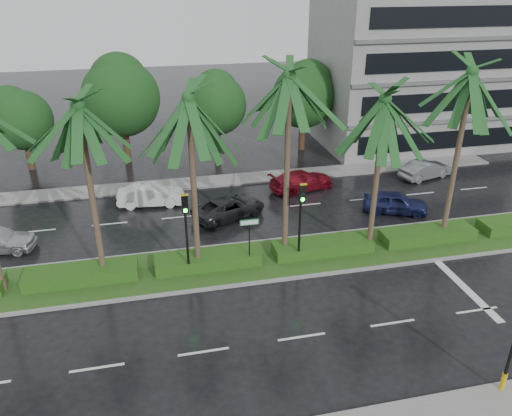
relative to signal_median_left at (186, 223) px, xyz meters
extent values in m
plane|color=black|center=(4.00, -0.30, -3.00)|extent=(120.00, 120.00, 0.00)
cube|color=slate|center=(4.00, 11.70, -2.94)|extent=(40.00, 2.00, 0.12)
cube|color=gray|center=(4.00, 0.70, -2.93)|extent=(36.00, 4.00, 0.14)
cube|color=#264A18|center=(4.00, 0.70, -2.85)|extent=(35.60, 3.70, 0.02)
cube|color=#174012|center=(-5.00, 0.70, -2.55)|extent=(5.20, 1.40, 0.60)
cube|color=#174012|center=(1.00, 0.70, -2.55)|extent=(5.20, 1.40, 0.60)
cube|color=#174012|center=(7.00, 0.70, -2.55)|extent=(5.20, 1.40, 0.60)
cube|color=#174012|center=(13.00, 0.70, -2.55)|extent=(5.20, 1.40, 0.60)
cube|color=silver|center=(-8.00, 6.70, -2.99)|extent=(2.00, 0.12, 0.01)
cube|color=silver|center=(-4.00, -5.30, -2.99)|extent=(2.00, 0.12, 0.01)
cube|color=silver|center=(-4.00, 6.70, -2.99)|extent=(2.00, 0.12, 0.01)
cube|color=silver|center=(0.00, -5.30, -2.99)|extent=(2.00, 0.12, 0.01)
cube|color=silver|center=(0.00, 6.70, -2.99)|extent=(2.00, 0.12, 0.01)
cube|color=silver|center=(4.00, -5.30, -2.99)|extent=(2.00, 0.12, 0.01)
cube|color=silver|center=(4.00, 6.70, -2.99)|extent=(2.00, 0.12, 0.01)
cube|color=silver|center=(8.00, -5.30, -2.99)|extent=(2.00, 0.12, 0.01)
cube|color=silver|center=(8.00, 6.70, -2.99)|extent=(2.00, 0.12, 0.01)
cube|color=silver|center=(12.00, -5.30, -2.99)|extent=(2.00, 0.12, 0.01)
cube|color=silver|center=(12.00, 6.70, -2.99)|extent=(2.00, 0.12, 0.01)
cube|color=silver|center=(16.00, 6.70, -2.99)|extent=(2.00, 0.12, 0.01)
cube|color=silver|center=(20.00, 6.70, -2.99)|extent=(2.00, 0.12, 0.01)
cube|color=silver|center=(12.50, -3.30, -2.99)|extent=(0.40, 6.00, 0.01)
cylinder|color=#453A28|center=(-8.50, 0.70, -2.63)|extent=(0.40, 0.40, 0.44)
cylinder|color=#453A28|center=(-4.00, 0.80, 1.32)|extent=(0.28, 0.28, 8.33)
cylinder|color=#453A28|center=(-4.00, 0.80, -2.63)|extent=(0.40, 0.40, 0.44)
cylinder|color=#453A28|center=(0.50, 0.60, 1.38)|extent=(0.28, 0.28, 8.45)
cylinder|color=#453A28|center=(0.50, 0.60, -2.63)|extent=(0.40, 0.40, 0.44)
cylinder|color=#453A28|center=(5.00, 0.90, 1.72)|extent=(0.28, 0.28, 9.14)
cylinder|color=#453A28|center=(5.00, 0.90, -2.63)|extent=(0.40, 0.40, 0.44)
cylinder|color=#453A28|center=(9.50, 0.50, 1.13)|extent=(0.28, 0.28, 7.95)
cylinder|color=#453A28|center=(9.50, 0.50, -2.63)|extent=(0.40, 0.40, 0.44)
cylinder|color=#453A28|center=(14.00, 0.80, 1.63)|extent=(0.28, 0.28, 8.95)
cylinder|color=#453A28|center=(14.00, 0.80, -2.63)|extent=(0.40, 0.40, 0.44)
cylinder|color=black|center=(10.00, -9.60, -1.18)|extent=(0.12, 0.12, 3.40)
cylinder|color=gold|center=(10.00, -9.60, -2.53)|extent=(0.18, 0.18, 0.70)
cylinder|color=black|center=(0.00, 0.10, -1.15)|extent=(0.12, 0.12, 3.40)
cube|color=black|center=(0.00, -0.08, 1.00)|extent=(0.30, 0.18, 0.90)
cube|color=gold|center=(0.00, -0.20, 1.48)|extent=(0.34, 0.12, 0.06)
cylinder|color=black|center=(0.00, -0.18, 1.30)|extent=(0.18, 0.04, 0.18)
cylinder|color=black|center=(0.00, -0.18, 1.00)|extent=(0.18, 0.04, 0.18)
cylinder|color=#0CE519|center=(0.00, -0.18, 0.70)|extent=(0.18, 0.04, 0.18)
cylinder|color=black|center=(5.50, 0.10, -1.15)|extent=(0.12, 0.12, 3.40)
cube|color=black|center=(5.50, -0.08, 1.00)|extent=(0.30, 0.18, 0.90)
cube|color=gold|center=(5.50, -0.20, 1.48)|extent=(0.34, 0.12, 0.06)
cylinder|color=black|center=(5.50, -0.18, 1.30)|extent=(0.18, 0.04, 0.18)
cylinder|color=black|center=(5.50, -0.18, 1.00)|extent=(0.18, 0.04, 0.18)
cylinder|color=#0CE519|center=(5.50, -0.18, 0.70)|extent=(0.18, 0.04, 0.18)
cylinder|color=black|center=(3.00, 0.20, -1.55)|extent=(0.06, 0.06, 2.60)
cube|color=#0C5926|center=(3.00, 0.17, -0.40)|extent=(0.95, 0.04, 0.30)
cube|color=white|center=(3.00, 0.15, -0.40)|extent=(0.85, 0.01, 0.22)
cylinder|color=#3B281B|center=(-10.00, 17.20, -1.96)|extent=(0.52, 0.52, 2.08)
sphere|color=#143615|center=(-10.00, 17.20, 0.74)|extent=(4.27, 4.27, 4.27)
sphere|color=#143615|center=(-10.00, 17.50, 1.57)|extent=(3.20, 3.20, 3.20)
cylinder|color=#3B281B|center=(-3.00, 17.20, -1.62)|extent=(0.52, 0.52, 2.76)
sphere|color=#143615|center=(-3.00, 17.20, 1.97)|extent=(5.68, 5.68, 5.68)
sphere|color=#143615|center=(-3.00, 17.50, 3.07)|extent=(4.26, 4.26, 4.26)
cylinder|color=#3B281B|center=(4.00, 17.20, -1.86)|extent=(0.52, 0.52, 2.27)
sphere|color=#143615|center=(4.00, 17.20, 1.09)|extent=(4.67, 4.67, 4.67)
sphere|color=#143615|center=(4.00, 17.50, 2.00)|extent=(3.50, 3.50, 3.50)
cylinder|color=#3B281B|center=(11.00, 17.20, -1.78)|extent=(0.52, 0.52, 2.43)
sphere|color=#143615|center=(11.00, 17.20, 1.38)|extent=(5.00, 5.00, 5.00)
sphere|color=#143615|center=(11.00, 17.50, 2.35)|extent=(3.75, 3.75, 3.75)
cylinder|color=#3B281B|center=(18.00, 17.20, -1.81)|extent=(0.52, 0.52, 2.37)
sphere|color=#143615|center=(18.00, 17.20, 1.27)|extent=(4.87, 4.87, 4.87)
sphere|color=#143615|center=(18.00, 17.50, 2.21)|extent=(3.65, 3.65, 3.65)
cube|color=gray|center=(21.00, 17.70, 3.00)|extent=(16.00, 10.00, 12.00)
imported|color=white|center=(-1.50, 8.84, -2.32)|extent=(1.82, 4.23, 1.35)
imported|color=#242427|center=(3.00, 6.09, -2.37)|extent=(3.74, 4.95, 1.25)
imported|color=maroon|center=(8.50, 9.13, -2.35)|extent=(2.87, 4.80, 1.30)
imported|color=navy|center=(13.00, 4.51, -2.34)|extent=(2.88, 4.17, 1.32)
imported|color=slate|center=(17.69, 9.17, -2.35)|extent=(2.41, 4.18, 1.30)
camera|label=1|loc=(-1.31, -20.48, 10.45)|focal=35.00mm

